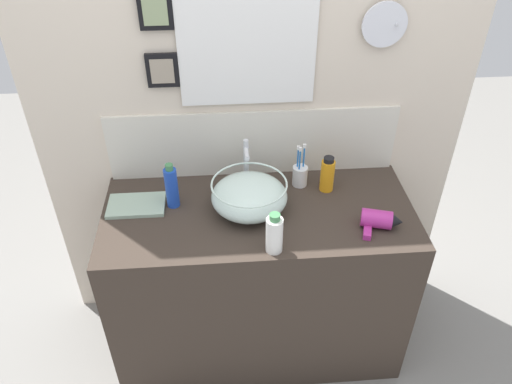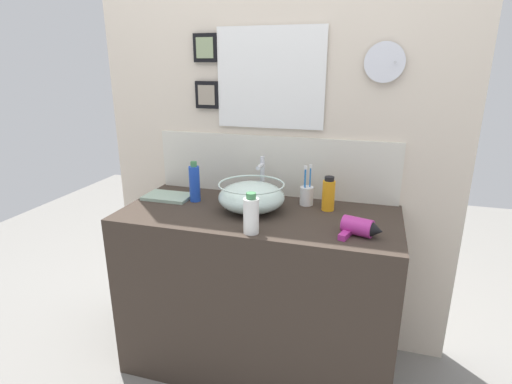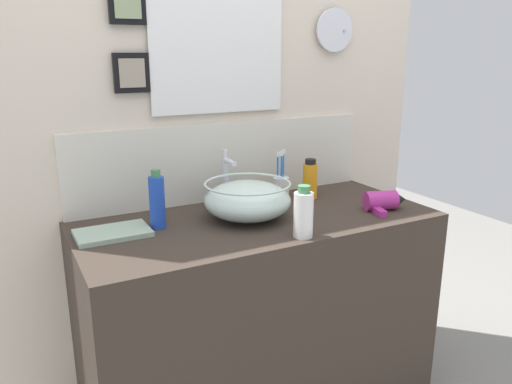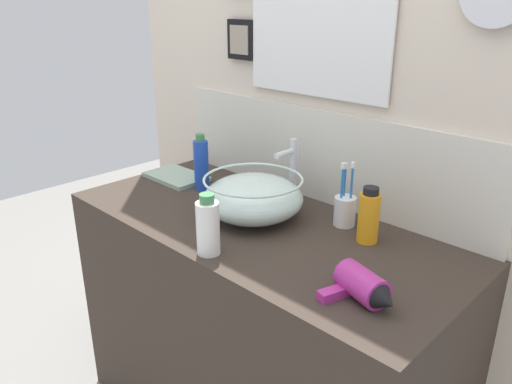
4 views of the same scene
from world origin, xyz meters
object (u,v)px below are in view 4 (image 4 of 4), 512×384
Objects in this scene: faucet at (291,168)px; soap_dispenser at (369,216)px; spray_bottle at (208,226)px; glass_bowl_sink at (253,197)px; lotion_bottle at (201,164)px; toothbrush_cup at (345,210)px; hair_drier at (364,288)px; hand_towel at (176,177)px.

soap_dispenser is at bearing -10.76° from faucet.
faucet is at bearing 100.00° from spray_bottle.
glass_bowl_sink is at bearing 106.89° from spray_bottle.
faucet is 1.08× the size of lotion_bottle.
glass_bowl_sink is 0.32m from lotion_bottle.
toothbrush_cup is 0.56m from lotion_bottle.
hair_drier reaches higher than hand_towel.
spray_bottle reaches higher than hand_towel.
faucet is 0.61m from hair_drier.
soap_dispenser is 0.80× the size of lotion_bottle.
soap_dispenser is at bearing 53.43° from spray_bottle.
hair_drier is 0.87× the size of toothbrush_cup.
hair_drier is at bearing -14.13° from lotion_bottle.
spray_bottle is 0.63m from hand_towel.
hair_drier is at bearing -48.83° from toothbrush_cup.
faucet reaches higher than toothbrush_cup.
lotion_bottle is (-0.55, -0.10, 0.04)m from toothbrush_cup.
lotion_bottle reaches higher than hair_drier.
lotion_bottle reaches higher than toothbrush_cup.
glass_bowl_sink is 1.53× the size of toothbrush_cup.
hair_drier is 0.85m from lotion_bottle.
toothbrush_cup reaches higher than spray_bottle.
soap_dispenser reaches higher than hand_towel.
toothbrush_cup is 0.12m from soap_dispenser.
faucet reaches higher than soap_dispenser.
faucet is 1.09× the size of toothbrush_cup.
glass_bowl_sink is 1.76× the size of hair_drier.
hand_towel is (-0.82, -0.06, -0.07)m from soap_dispenser.
hair_drier is at bearing -33.24° from faucet.
soap_dispenser is 0.69× the size of hand_towel.
toothbrush_cup is 0.99× the size of lotion_bottle.
spray_bottle is (0.08, -0.43, -0.04)m from faucet.
glass_bowl_sink is 1.52× the size of lotion_bottle.
hair_drier is 0.75× the size of hand_towel.
hand_towel is at bearing 173.29° from glass_bowl_sink.
hair_drier is at bearing -12.00° from hand_towel.
spray_bottle is (0.08, -0.25, 0.01)m from glass_bowl_sink.
hair_drier is 0.31m from soap_dispenser.
soap_dispenser is (0.11, -0.05, 0.03)m from toothbrush_cup.
glass_bowl_sink is at bearing -6.71° from hand_towel.
lotion_bottle is (-0.32, 0.05, 0.02)m from glass_bowl_sink.
hand_towel is at bearing -175.89° from soap_dispenser.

